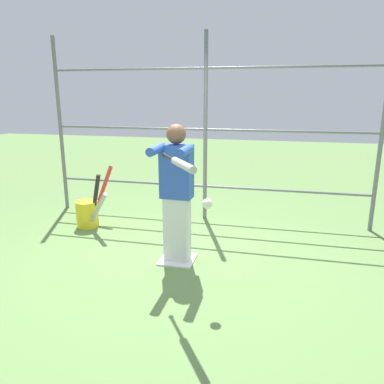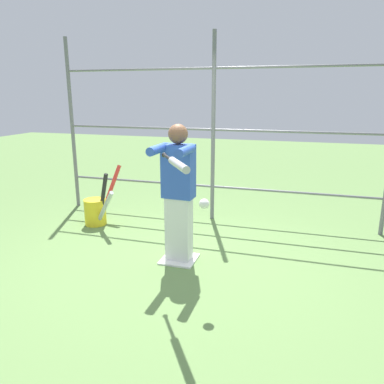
% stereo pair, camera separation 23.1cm
% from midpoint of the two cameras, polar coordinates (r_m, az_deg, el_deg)
% --- Properties ---
extents(ground_plane, '(24.00, 24.00, 0.00)m').
position_cam_midpoint_polar(ground_plane, '(4.50, -0.47, -10.30)').
color(ground_plane, '#608447').
extents(home_plate, '(0.40, 0.40, 0.02)m').
position_cam_midpoint_polar(home_plate, '(4.49, -0.47, -10.19)').
color(home_plate, white).
rests_on(home_plate, ground).
extents(fence_backstop, '(4.91, 0.06, 2.77)m').
position_cam_midpoint_polar(fence_backstop, '(5.64, 4.44, 9.46)').
color(fence_backstop, slate).
rests_on(fence_backstop, ground).
extents(batter, '(0.41, 0.54, 1.59)m').
position_cam_midpoint_polar(batter, '(4.19, -0.56, 0.32)').
color(batter, silver).
rests_on(batter, ground).
extents(baseball_bat_swinging, '(0.51, 0.74, 0.07)m').
position_cam_midpoint_polar(baseball_bat_swinging, '(3.23, -0.32, 4.37)').
color(baseball_bat_swinging, black).
extents(softball_in_flight, '(0.10, 0.10, 0.10)m').
position_cam_midpoint_polar(softball_in_flight, '(3.44, 3.80, -1.84)').
color(softball_in_flight, white).
extents(bat_bucket, '(0.67, 0.80, 0.85)m').
position_cam_midpoint_polar(bat_bucket, '(5.72, -13.15, -2.62)').
color(bat_bucket, yellow).
rests_on(bat_bucket, ground).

